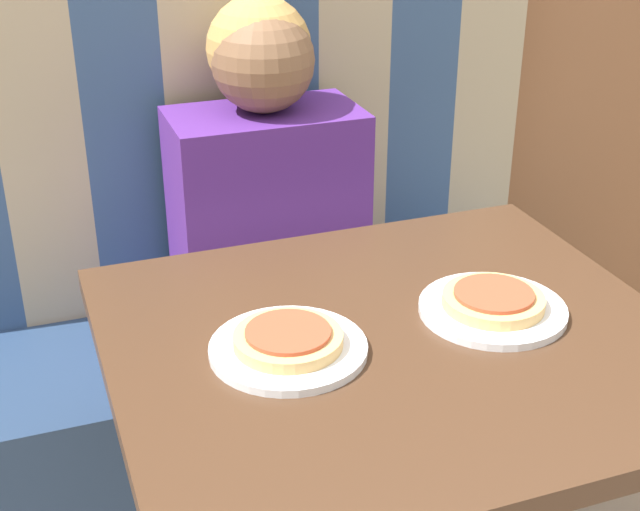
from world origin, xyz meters
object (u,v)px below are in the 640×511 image
Objects in this scene: pizza_left at (288,338)px; pizza_right at (493,299)px; plate_right at (492,309)px; plate_left at (288,349)px; person at (266,175)px.

pizza_left is 1.00× the size of pizza_right.
plate_right is 1.45× the size of pizza_right.
pizza_left reaches higher than plate_right.
plate_left is at bearing 180.00° from plate_right.
person is at bearing 75.88° from pizza_left.
person is at bearing 75.88° from plate_left.
pizza_right is at bearing 0.00° from pizza_left.
person reaches higher than plate_left.
person is 0.65m from pizza_right.
plate_right is at bearing 0.00° from pizza_left.
person is 0.65m from pizza_left.
plate_left is 1.45× the size of pizza_left.
plate_left is 1.45× the size of pizza_right.
plate_right is at bearing -75.88° from person.
pizza_left is at bearing 180.00° from plate_right.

